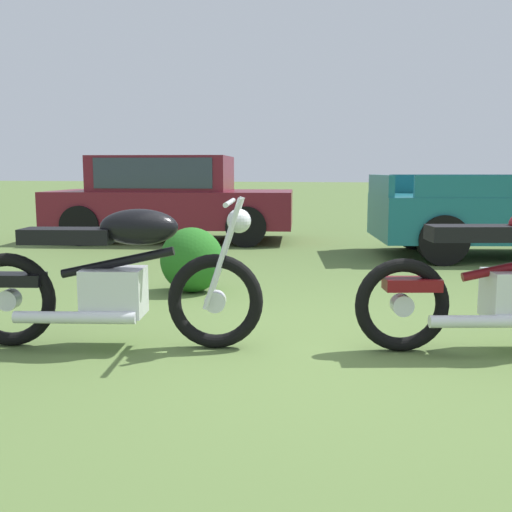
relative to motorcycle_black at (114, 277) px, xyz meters
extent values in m
plane|color=#567038|center=(1.33, 0.25, -0.48)|extent=(120.00, 120.00, 0.00)
torus|color=black|center=(0.66, 0.13, -0.16)|extent=(0.65, 0.21, 0.64)
torus|color=black|center=(-0.71, -0.13, -0.16)|extent=(0.65, 0.21, 0.64)
cylinder|color=silver|center=(0.66, 0.13, -0.16)|extent=(0.16, 0.12, 0.14)
cylinder|color=silver|center=(-0.71, -0.13, -0.16)|extent=(0.16, 0.12, 0.14)
cylinder|color=silver|center=(0.70, 0.23, 0.17)|extent=(0.27, 0.09, 0.73)
cylinder|color=silver|center=(0.74, 0.06, 0.17)|extent=(0.27, 0.09, 0.73)
cube|color=silver|center=(-0.01, 0.00, -0.10)|extent=(0.45, 0.37, 0.32)
cylinder|color=black|center=(0.02, 0.01, 0.10)|extent=(0.76, 0.21, 0.22)
ellipsoid|color=black|center=(0.17, 0.04, 0.34)|extent=(0.56, 0.35, 0.24)
cube|color=black|center=(-0.30, -0.05, 0.28)|extent=(0.63, 0.35, 0.10)
cube|color=black|center=(-0.66, -0.12, -0.02)|extent=(0.39, 0.25, 0.08)
cylinder|color=silver|center=(0.76, 0.15, 0.50)|extent=(0.15, 0.63, 0.03)
sphere|color=silver|center=(0.82, 0.16, 0.38)|extent=(0.19, 0.19, 0.16)
cylinder|color=silver|center=(-0.19, -0.20, -0.24)|extent=(0.80, 0.23, 0.08)
torus|color=black|center=(1.88, 0.34, -0.17)|extent=(0.63, 0.24, 0.62)
cylinder|color=silver|center=(1.88, 0.34, -0.17)|extent=(0.16, 0.13, 0.14)
cube|color=black|center=(2.32, 0.45, 0.31)|extent=(0.64, 0.38, 0.10)
cube|color=maroon|center=(1.94, 0.36, -0.03)|extent=(0.39, 0.26, 0.08)
cylinder|color=silver|center=(2.44, 0.32, -0.24)|extent=(0.80, 0.27, 0.08)
cube|color=maroon|center=(-1.90, 6.06, 0.07)|extent=(4.28, 2.38, 0.60)
cube|color=maroon|center=(-2.05, 6.04, 0.65)|extent=(2.45, 1.92, 0.60)
cube|color=#2D3842|center=(-2.05, 6.04, 0.67)|extent=(2.13, 1.90, 0.48)
cylinder|color=black|center=(-0.72, 7.08, -0.16)|extent=(0.67, 0.32, 0.64)
cylinder|color=black|center=(-0.46, 5.46, -0.16)|extent=(0.67, 0.32, 0.64)
cylinder|color=black|center=(-3.34, 6.66, -0.16)|extent=(0.67, 0.32, 0.64)
cylinder|color=black|center=(-3.08, 5.04, -0.16)|extent=(0.67, 0.32, 0.64)
cube|color=#19606B|center=(3.01, 6.01, 0.51)|extent=(2.60, 0.59, 0.28)
cube|color=#19606B|center=(1.60, 4.90, 0.51)|extent=(0.40, 1.62, 0.28)
cylinder|color=black|center=(2.09, 5.82, -0.16)|extent=(0.67, 0.34, 0.64)
cylinder|color=black|center=(2.41, 4.24, -0.16)|extent=(0.67, 0.34, 0.64)
ellipsoid|color=#23671E|center=(-0.12, 1.89, -0.16)|extent=(0.63, 0.54, 0.64)
camera|label=1|loc=(1.82, -3.64, 0.71)|focal=42.21mm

